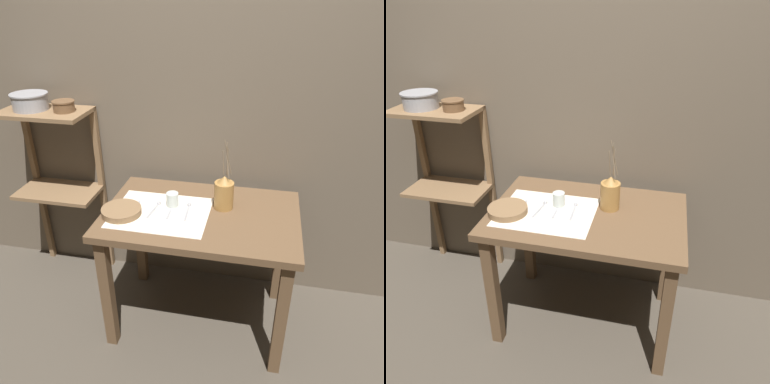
# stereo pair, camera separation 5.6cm
# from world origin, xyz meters

# --- Properties ---
(ground_plane) EXTENTS (12.00, 12.00, 0.00)m
(ground_plane) POSITION_xyz_m (0.00, 0.00, 0.00)
(ground_plane) COLOR #473F35
(stone_wall_back) EXTENTS (7.00, 0.06, 2.40)m
(stone_wall_back) POSITION_xyz_m (0.00, 0.45, 1.20)
(stone_wall_back) COLOR brown
(stone_wall_back) RESTS_ON ground_plane
(wooden_table) EXTENTS (1.05, 0.69, 0.78)m
(wooden_table) POSITION_xyz_m (0.00, 0.00, 0.65)
(wooden_table) COLOR brown
(wooden_table) RESTS_ON ground_plane
(wooden_shelf_unit) EXTENTS (0.52, 0.31, 1.21)m
(wooden_shelf_unit) POSITION_xyz_m (-1.00, 0.29, 0.84)
(wooden_shelf_unit) COLOR brown
(wooden_shelf_unit) RESTS_ON ground_plane
(linen_cloth) EXTENTS (0.52, 0.41, 0.00)m
(linen_cloth) POSITION_xyz_m (-0.21, -0.05, 0.78)
(linen_cloth) COLOR beige
(linen_cloth) RESTS_ON wooden_table
(pitcher_with_flowers) EXTENTS (0.11, 0.11, 0.40)m
(pitcher_with_flowers) POSITION_xyz_m (0.11, 0.08, 0.87)
(pitcher_with_flowers) COLOR olive
(pitcher_with_flowers) RESTS_ON wooden_table
(wooden_bowl) EXTENTS (0.21, 0.21, 0.04)m
(wooden_bowl) POSITION_xyz_m (-0.41, -0.10, 0.80)
(wooden_bowl) COLOR brown
(wooden_bowl) RESTS_ON wooden_table
(glass_tumbler_near) EXTENTS (0.07, 0.07, 0.08)m
(glass_tumbler_near) POSITION_xyz_m (-0.17, 0.03, 0.82)
(glass_tumbler_near) COLOR #B7C1BC
(glass_tumbler_near) RESTS_ON wooden_table
(knife_center) EXTENTS (0.03, 0.16, 0.00)m
(knife_center) POSITION_xyz_m (-0.35, -0.04, 0.78)
(knife_center) COLOR #939399
(knife_center) RESTS_ON wooden_table
(spoon_outer) EXTENTS (0.04, 0.17, 0.02)m
(spoon_outer) POSITION_xyz_m (-0.25, 0.01, 0.78)
(spoon_outer) COLOR #939399
(spoon_outer) RESTS_ON wooden_table
(fork_outer) EXTENTS (0.02, 0.16, 0.00)m
(fork_outer) POSITION_xyz_m (-0.16, -0.03, 0.78)
(fork_outer) COLOR #939399
(fork_outer) RESTS_ON wooden_table
(spoon_inner) EXTENTS (0.03, 0.17, 0.02)m
(spoon_inner) POSITION_xyz_m (-0.08, 0.03, 0.78)
(spoon_inner) COLOR #939399
(spoon_inner) RESTS_ON wooden_table
(metal_pot_large) EXTENTS (0.22, 0.22, 0.10)m
(metal_pot_large) POSITION_xyz_m (-1.08, 0.25, 1.26)
(metal_pot_large) COLOR #939399
(metal_pot_large) RESTS_ON wooden_shelf_unit
(metal_pot_small) EXTENTS (0.13, 0.13, 0.06)m
(metal_pot_small) POSITION_xyz_m (-0.87, 0.25, 1.25)
(metal_pot_small) COLOR brown
(metal_pot_small) RESTS_ON wooden_shelf_unit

